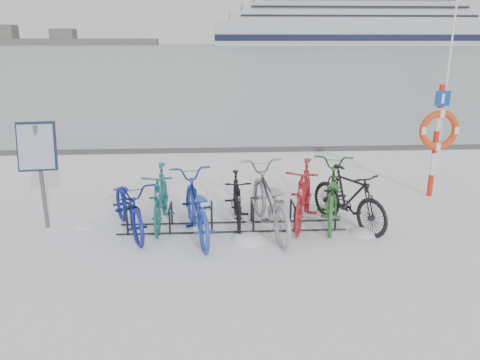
{
  "coord_description": "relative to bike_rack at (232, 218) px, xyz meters",
  "views": [
    {
      "loc": [
        -0.3,
        -7.72,
        3.23
      ],
      "look_at": [
        0.17,
        0.6,
        0.71
      ],
      "focal_mm": 35.0,
      "sensor_mm": 36.0,
      "label": 1
    }
  ],
  "objects": [
    {
      "name": "bike_1",
      "position": [
        -1.27,
        0.3,
        0.37
      ],
      "size": [
        0.53,
        1.82,
        1.09
      ],
      "primitive_type": "imported",
      "rotation": [
        0.0,
        0.0,
        -0.01
      ],
      "color": "#155C5F",
      "rests_on": "ground"
    },
    {
      "name": "ice_sheet",
      "position": [
        0.0,
        155.0,
        -0.17
      ],
      "size": [
        400.0,
        298.0,
        0.02
      ],
      "primitive_type": "cube",
      "color": "#98A5AB",
      "rests_on": "ground"
    },
    {
      "name": "bike_3",
      "position": [
        0.1,
        0.26,
        0.3
      ],
      "size": [
        0.48,
        1.6,
        0.95
      ],
      "primitive_type": "imported",
      "rotation": [
        0.0,
        0.0,
        0.02
      ],
      "color": "black",
      "rests_on": "ground"
    },
    {
      "name": "info_board",
      "position": [
        -3.3,
        0.21,
        1.19
      ],
      "size": [
        0.66,
        0.31,
        1.9
      ],
      "rotation": [
        0.0,
        0.0,
        0.12
      ],
      "color": "#595B5E",
      "rests_on": "ground"
    },
    {
      "name": "bike_4",
      "position": [
        0.64,
        -0.11,
        0.41
      ],
      "size": [
        1.13,
        2.35,
        1.18
      ],
      "primitive_type": "imported",
      "rotation": [
        0.0,
        0.0,
        3.3
      ],
      "color": "gray",
      "rests_on": "ground"
    },
    {
      "name": "lifebuoy_station",
      "position": [
        4.31,
        1.49,
        1.26
      ],
      "size": [
        0.82,
        0.23,
        4.28
      ],
      "color": "red",
      "rests_on": "ground"
    },
    {
      "name": "ground",
      "position": [
        0.0,
        0.0,
        -0.18
      ],
      "size": [
        900.0,
        900.0,
        0.0
      ],
      "primitive_type": "plane",
      "color": "white",
      "rests_on": "ground"
    },
    {
      "name": "snow_drifts",
      "position": [
        0.26,
        0.03,
        -0.18
      ],
      "size": [
        5.4,
        1.85,
        0.2
      ],
      "color": "white",
      "rests_on": "ground"
    },
    {
      "name": "quay_edge",
      "position": [
        0.0,
        5.9,
        -0.13
      ],
      "size": [
        400.0,
        0.25,
        0.1
      ],
      "primitive_type": "cube",
      "color": "#3F3F42",
      "rests_on": "ground"
    },
    {
      "name": "cruise_ferry",
      "position": [
        66.94,
        225.51,
        11.8
      ],
      "size": [
        133.84,
        25.25,
        43.98
      ],
      "color": "silver",
      "rests_on": "ground"
    },
    {
      "name": "bike_2",
      "position": [
        -0.63,
        -0.23,
        0.37
      ],
      "size": [
        1.12,
        2.19,
        1.1
      ],
      "primitive_type": "imported",
      "rotation": [
        0.0,
        0.0,
        3.34
      ],
      "color": "#233DAD",
      "rests_on": "ground"
    },
    {
      "name": "bike_rack",
      "position": [
        0.0,
        0.0,
        0.0
      ],
      "size": [
        4.0,
        0.48,
        0.46
      ],
      "color": "black",
      "rests_on": "ground"
    },
    {
      "name": "bike_0",
      "position": [
        -1.78,
        -0.02,
        0.33
      ],
      "size": [
        1.36,
        2.05,
        1.01
      ],
      "primitive_type": "imported",
      "rotation": [
        0.0,
        0.0,
        0.39
      ],
      "color": "navy",
      "rests_on": "ground"
    },
    {
      "name": "bike_7",
      "position": [
        2.09,
        0.03,
        0.37
      ],
      "size": [
        1.33,
        1.85,
        1.1
      ],
      "primitive_type": "imported",
      "rotation": [
        0.0,
        0.0,
        0.5
      ],
      "color": "black",
      "rests_on": "ground"
    },
    {
      "name": "bike_6",
      "position": [
        1.84,
        0.31,
        0.38
      ],
      "size": [
        1.28,
        2.26,
        1.12
      ],
      "primitive_type": "imported",
      "rotation": [
        0.0,
        0.0,
        2.88
      ],
      "color": "#295C27",
      "rests_on": "ground"
    },
    {
      "name": "bike_5",
      "position": [
        1.31,
        0.2,
        0.4
      ],
      "size": [
        1.12,
        2.01,
        1.16
      ],
      "primitive_type": "imported",
      "rotation": [
        0.0,
        0.0,
        -0.31
      ],
      "color": "maroon",
      "rests_on": "ground"
    }
  ]
}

